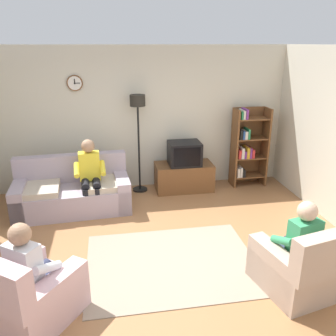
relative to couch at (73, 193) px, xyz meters
The scene contains 13 objects.
ground_plane 2.16m from the couch, 52.78° to the right, with size 12.00×12.00×0.00m, color #9E6B42.
back_wall_assembly 1.91m from the couch, 36.44° to the left, with size 6.20×0.17×2.70m.
couch is the anchor object (origin of this frame).
tv_stand 2.13m from the couch, 14.85° to the left, with size 1.10×0.56×0.53m.
tv 2.17m from the couch, 14.21° to the left, with size 0.60×0.49×0.44m.
bookshelf 3.43m from the couch, 10.47° to the left, with size 0.68×0.36×1.56m.
floor_lamp 1.78m from the couch, 28.11° to the left, with size 0.28×0.28×1.85m.
armchair_near_window 2.58m from the couch, 94.92° to the right, with size 1.17×1.18×0.90m.
armchair_near_bookshelf 3.77m from the couch, 43.30° to the right, with size 0.97×1.03×0.90m.
area_rug 2.33m from the couch, 53.02° to the right, with size 2.20×1.70×0.01m, color gray.
person_on_couch 0.51m from the couch, 18.82° to the right, with size 0.53×0.55×1.24m.
person_in_left_armchair 2.52m from the couch, 93.86° to the right, with size 0.62×0.64×1.12m.
person_in_right_armchair 3.71m from the couch, 42.52° to the right, with size 0.57×0.59×1.12m.
Camera 1 is at (-0.61, -3.99, 2.73)m, focal length 37.53 mm.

